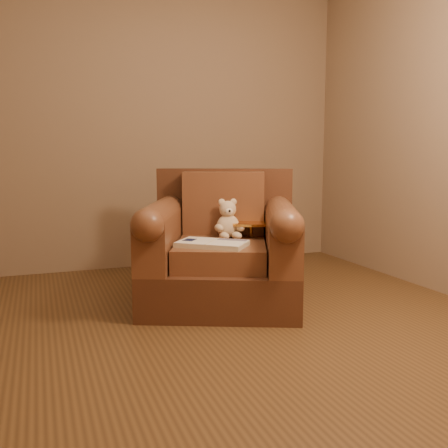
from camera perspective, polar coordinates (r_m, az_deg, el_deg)
name	(u,v)px	position (r m, az deg, el deg)	size (l,w,h in m)	color
floor	(208,335)	(3.04, -1.86, -12.57)	(4.00, 4.00, 0.00)	brown
room	(206,35)	(2.93, -2.02, 20.74)	(4.02, 4.02, 2.71)	#8F7358
armchair	(222,252)	(3.62, -0.26, -3.16)	(1.38, 1.35, 0.96)	#502C1A
teddy_bear	(228,223)	(3.67, 0.49, 0.13)	(0.21, 0.24, 0.30)	beige
guidebook	(212,244)	(3.34, -1.37, -2.27)	(0.52, 0.49, 0.04)	beige
side_table	(251,255)	(3.81, 3.09, -3.57)	(0.41, 0.41, 0.57)	gold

